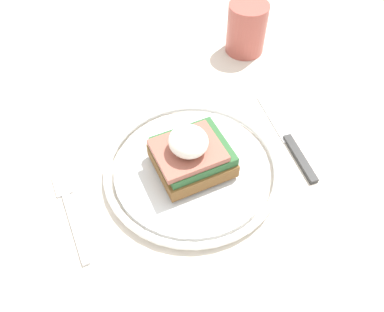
% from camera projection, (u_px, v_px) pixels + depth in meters
% --- Properties ---
extents(dining_table, '(1.04, 0.71, 0.76)m').
position_uv_depth(dining_table, '(195.00, 231.00, 0.61)').
color(dining_table, beige).
rests_on(dining_table, ground_plane).
extents(plate, '(0.24, 0.24, 0.02)m').
position_uv_depth(plate, '(192.00, 168.00, 0.52)').
color(plate, silver).
rests_on(plate, dining_table).
extents(sandwich, '(0.10, 0.09, 0.07)m').
position_uv_depth(sandwich, '(192.00, 153.00, 0.49)').
color(sandwich, brown).
rests_on(sandwich, plate).
extents(fork, '(0.02, 0.14, 0.00)m').
position_uv_depth(fork, '(70.00, 211.00, 0.48)').
color(fork, silver).
rests_on(fork, dining_table).
extents(knife, '(0.04, 0.18, 0.01)m').
position_uv_depth(knife, '(290.00, 142.00, 0.56)').
color(knife, '#2D2D2D').
rests_on(knife, dining_table).
extents(cup, '(0.07, 0.07, 0.09)m').
position_uv_depth(cup, '(247.00, 28.00, 0.66)').
color(cup, '#AD5147').
rests_on(cup, dining_table).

